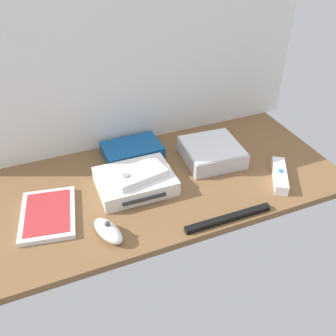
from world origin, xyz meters
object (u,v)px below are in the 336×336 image
game_console (135,181)px  remote_classic_pad (139,174)px  mini_computer (212,152)px  remote_wand (280,175)px  sensor_bar (228,218)px  remote_nunchuk (108,231)px  game_case (48,214)px  network_router (132,150)px

game_console → remote_classic_pad: (0.82, -1.17, 3.21)cm
game_console → mini_computer: bearing=10.5°
game_console → remote_wand: game_console is taller
remote_wand → sensor_bar: remote_wand is taller
game_console → remote_wand: (39.76, -12.48, -0.69)cm
mini_computer → remote_nunchuk: mini_computer is taller
remote_wand → remote_nunchuk: (-51.84, -3.01, 0.53)cm
game_console → remote_nunchuk: size_ratio=1.95×
mini_computer → game_case: mini_computer is taller
remote_nunchuk → sensor_bar: remote_nunchuk is taller
remote_nunchuk → network_router: bearing=43.1°
game_console → network_router: 16.98cm
game_case → sensor_bar: game_case is taller
mini_computer → game_case: 51.57cm
game_console → remote_classic_pad: bearing=-53.9°
game_console → remote_wand: bearing=-16.4°
remote_wand → remote_classic_pad: size_ratio=0.93×
game_console → sensor_bar: size_ratio=0.89×
sensor_bar → game_console: bearing=130.0°
remote_nunchuk → remote_classic_pad: bearing=28.3°
game_console → sensor_bar: (17.69, -21.56, -1.50)cm
game_console → sensor_bar: bearing=-49.6°
game_console → remote_nunchuk: remote_nunchuk is taller
game_case → remote_nunchuk: (12.56, -12.89, 1.28)cm
mini_computer → sensor_bar: mini_computer is taller
remote_wand → sensor_bar: 23.88cm
game_console → remote_classic_pad: remote_classic_pad is taller
remote_wand → network_router: bearing=171.8°
network_router → remote_nunchuk: (-16.41, -31.89, 0.34)cm
remote_nunchuk → remote_wand: bearing=-16.4°
game_console → game_case: bearing=-172.9°
remote_wand → game_console: bearing=-166.4°
remote_classic_pad → game_case: bearing=172.6°
game_console → game_case: 24.81cm
remote_nunchuk → sensor_bar: bearing=-31.2°
remote_wand → remote_nunchuk: bearing=-145.7°
game_console → remote_classic_pad: 3.51cm
mini_computer → remote_classic_pad: size_ratio=1.17×
remote_wand → mini_computer: bearing=159.3°
network_router → sensor_bar: network_router is taller
sensor_bar → game_case: bearing=156.5°
sensor_bar → remote_nunchuk: bearing=169.1°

